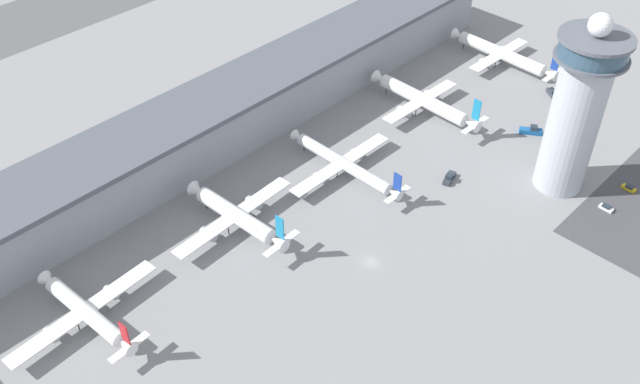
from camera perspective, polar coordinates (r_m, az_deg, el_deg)
name	(u,v)px	position (r m, az deg, el deg)	size (l,w,h in m)	color
ground_plane	(370,262)	(191.55, 4.04, -5.62)	(1000.00, 1000.00, 0.00)	gray
terminal_building	(201,129)	(225.14, -9.50, 5.02)	(260.20, 25.00, 18.43)	#9399A3
runway_strip	(13,27)	(326.17, -23.33, 12.06)	(390.29, 44.00, 0.01)	#515154
control_tower	(577,108)	(211.84, 19.89, 6.32)	(19.90, 19.90, 55.58)	#ADB2BC
airplane_gate_bravo	(85,312)	(182.86, -18.26, -9.09)	(41.54, 35.56, 12.56)	white
airplane_gate_charlie	(236,216)	(198.62, -6.75, -1.89)	(41.63, 36.83, 14.40)	white
airplane_gate_delta	(343,164)	(216.59, 1.89, 2.27)	(39.94, 43.81, 11.63)	silver
airplane_gate_echo	(423,100)	(246.33, 8.26, 7.26)	(34.60, 44.72, 14.53)	white
airplane_gate_foxtrot	(502,54)	(280.15, 14.35, 10.65)	(31.80, 45.73, 13.80)	white
service_truck_catering	(553,93)	(267.86, 18.12, 7.52)	(5.48, 6.24, 2.60)	black
service_truck_fuel	(449,178)	(219.57, 10.30, 1.10)	(6.73, 3.98, 2.48)	black
service_truck_baggage	(531,131)	(245.55, 16.55, 4.72)	(6.09, 7.45, 3.02)	black
car_silver_sedan	(606,208)	(222.18, 21.92, -1.17)	(1.95, 4.14, 1.45)	black
car_white_wagon	(629,188)	(232.15, 23.48, 0.30)	(1.96, 4.17, 1.39)	black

